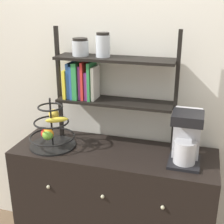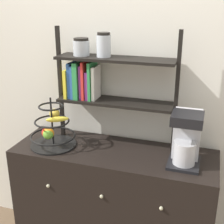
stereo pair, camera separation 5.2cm
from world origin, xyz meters
name	(u,v)px [view 2 (the right image)]	position (x,y,z in m)	size (l,w,h in m)	color
wall_back	(126,83)	(0.00, 0.51, 1.30)	(7.00, 0.05, 2.60)	silver
sideboard	(113,208)	(0.00, 0.23, 0.45)	(1.35, 0.48, 0.91)	black
coffee_maker	(186,138)	(0.46, 0.22, 1.07)	(0.19, 0.22, 0.33)	black
fruit_stand	(52,131)	(-0.42, 0.18, 1.02)	(0.31, 0.31, 0.34)	black
shelf_hutch	(98,76)	(-0.15, 0.37, 1.37)	(0.83, 0.20, 0.78)	black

